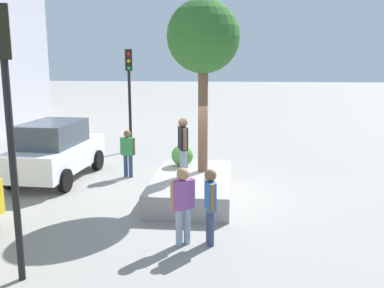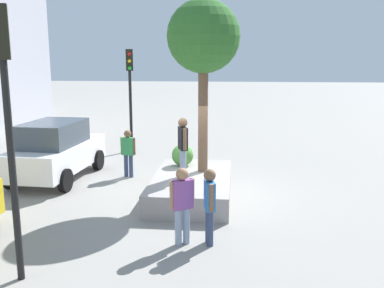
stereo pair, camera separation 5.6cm
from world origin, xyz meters
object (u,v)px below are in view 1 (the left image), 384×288
Objects in this scene: plaza_tree at (203,39)px; passerby_with_bag at (210,201)px; skateboard at (183,178)px; bystander_watching at (128,150)px; planter_ledge at (192,186)px; skateboarder at (183,143)px; police_car at (56,150)px; traffic_light_median at (7,100)px; pedestrian_crossing at (183,201)px; traffic_light_corner at (129,82)px.

plaza_tree is 5.00m from passerby_with_bag.
skateboard is 3.03m from bystander_watching.
skateboard reaches higher than planter_ledge.
skateboard is 0.51× the size of skateboarder.
police_car is at bearing 67.64° from skateboard.
plaza_tree is 2.99× the size of skateboarder.
skateboard is at bearing -27.69° from traffic_light_median.
traffic_light_median reaches higher than bystander_watching.
skateboarder is at bearing 90.00° from skateboard.
traffic_light_median is 4.29m from passerby_with_bag.
pedestrian_crossing reaches higher than bystander_watching.
bystander_watching is (-3.90, -0.84, -1.96)m from traffic_light_corner.
plaza_tree reaches higher than traffic_light_corner.
traffic_light_median is 3.85m from pedestrian_crossing.
traffic_light_corner reaches higher than skateboard.
skateboard is at bearing 154.33° from plaza_tree.
planter_ledge is 0.85× the size of traffic_light_median.
planter_ledge is 0.82× the size of plaza_tree.
skateboarder reaches higher than passerby_with_bag.
skateboarder is at bearing 155.12° from planter_ledge.
skateboard is 4.62m from police_car.
pedestrian_crossing is at bearing -160.14° from traffic_light_corner.
planter_ledge is 2.93m from bystander_watching.
plaza_tree is 5.02m from pedestrian_crossing.
bystander_watching is at bearing -78.21° from police_car.
bystander_watching is at bearing -2.47° from traffic_light_median.
planter_ledge is at bearing -128.37° from bystander_watching.
skateboarder reaches higher than bystander_watching.
plaza_tree is 3.11× the size of bystander_watching.
traffic_light_corner is at bearing 25.28° from skateboarder.
bystander_watching is at bearing 25.50° from pedestrian_crossing.
plaza_tree is 5.88× the size of skateboard.
skateboarder reaches higher than planter_ledge.
traffic_light_median is 7.05m from bystander_watching.
passerby_with_bag is at bearing -162.07° from skateboard.
traffic_light_corner is at bearing 2.97° from traffic_light_median.
pedestrian_crossing is at bearing -57.16° from traffic_light_median.
passerby_with_bag reaches higher than skateboard.
skateboarder is 0.39× the size of police_car.
traffic_light_median is at bearing 118.86° from passerby_with_bag.
police_car reaches higher than planter_ledge.
police_car is 6.42m from pedestrian_crossing.
plaza_tree reaches higher than traffic_light_median.
plaza_tree is 2.98× the size of passerby_with_bag.
police_car is 0.99× the size of traffic_light_corner.
bystander_watching is at bearing 63.45° from plaza_tree.
plaza_tree is at bearing -25.67° from skateboard.
bystander_watching is (1.78, 2.25, 0.60)m from planter_ledge.
skateboarder is 2.90m from passerby_with_bag.
plaza_tree is at bearing -2.28° from pedestrian_crossing.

